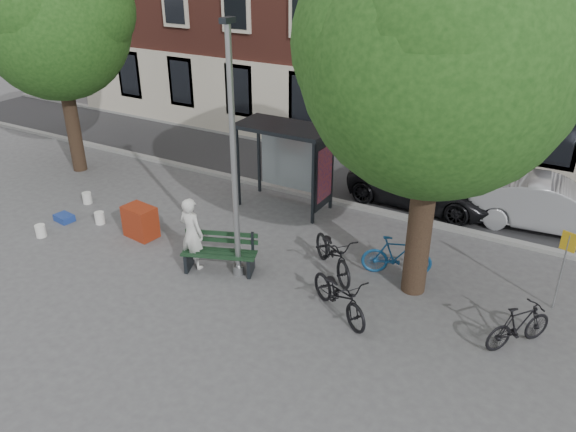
{
  "coord_description": "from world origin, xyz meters",
  "views": [
    {
      "loc": [
        7.01,
        -9.75,
        7.53
      ],
      "look_at": [
        0.85,
        0.99,
        1.4
      ],
      "focal_mm": 35.0,
      "sensor_mm": 36.0,
      "label": 1
    }
  ],
  "objects_px": {
    "bus_shelter": "(298,149)",
    "red_stand": "(140,222)",
    "bike_a": "(333,253)",
    "lamppost": "(234,170)",
    "painter": "(192,233)",
    "bike_d": "(519,326)",
    "bench": "(220,254)",
    "notice_sign": "(566,254)",
    "car_dark": "(425,185)",
    "bike_b": "(397,256)",
    "car_silver": "(550,205)",
    "bike_c": "(339,294)"
  },
  "relations": [
    {
      "from": "bike_a",
      "to": "bike_b",
      "type": "xyz_separation_m",
      "value": [
        1.39,
        0.72,
        -0.05
      ]
    },
    {
      "from": "car_dark",
      "to": "bike_d",
      "type": "bearing_deg",
      "value": -144.75
    },
    {
      "from": "bike_c",
      "to": "notice_sign",
      "type": "height_order",
      "value": "notice_sign"
    },
    {
      "from": "bench",
      "to": "car_silver",
      "type": "relative_size",
      "value": 0.43
    },
    {
      "from": "bike_a",
      "to": "bike_b",
      "type": "height_order",
      "value": "bike_a"
    },
    {
      "from": "lamppost",
      "to": "bike_d",
      "type": "distance_m",
      "value": 6.92
    },
    {
      "from": "lamppost",
      "to": "bike_c",
      "type": "height_order",
      "value": "lamppost"
    },
    {
      "from": "bench",
      "to": "notice_sign",
      "type": "distance_m",
      "value": 7.96
    },
    {
      "from": "red_stand",
      "to": "notice_sign",
      "type": "xyz_separation_m",
      "value": [
        10.5,
        2.06,
        0.95
      ]
    },
    {
      "from": "notice_sign",
      "to": "red_stand",
      "type": "bearing_deg",
      "value": -149.45
    },
    {
      "from": "notice_sign",
      "to": "car_silver",
      "type": "bearing_deg",
      "value": 119.19
    },
    {
      "from": "bench",
      "to": "car_dark",
      "type": "xyz_separation_m",
      "value": [
        3.22,
        6.39,
        0.21
      ]
    },
    {
      "from": "bus_shelter",
      "to": "car_dark",
      "type": "distance_m",
      "value": 4.19
    },
    {
      "from": "car_silver",
      "to": "notice_sign",
      "type": "distance_m",
      "value": 4.23
    },
    {
      "from": "bike_b",
      "to": "car_silver",
      "type": "distance_m",
      "value": 5.38
    },
    {
      "from": "bike_b",
      "to": "notice_sign",
      "type": "relative_size",
      "value": 0.9
    },
    {
      "from": "car_silver",
      "to": "red_stand",
      "type": "distance_m",
      "value": 11.58
    },
    {
      "from": "bike_d",
      "to": "car_dark",
      "type": "bearing_deg",
      "value": -18.77
    },
    {
      "from": "painter",
      "to": "car_dark",
      "type": "bearing_deg",
      "value": -115.18
    },
    {
      "from": "lamppost",
      "to": "bike_a",
      "type": "distance_m",
      "value": 3.23
    },
    {
      "from": "lamppost",
      "to": "bike_b",
      "type": "distance_m",
      "value": 4.52
    },
    {
      "from": "bus_shelter",
      "to": "red_stand",
      "type": "xyz_separation_m",
      "value": [
        -2.89,
        -3.81,
        -1.47
      ]
    },
    {
      "from": "notice_sign",
      "to": "bike_b",
      "type": "bearing_deg",
      "value": -154.11
    },
    {
      "from": "bus_shelter",
      "to": "notice_sign",
      "type": "relative_size",
      "value": 1.47
    },
    {
      "from": "bus_shelter",
      "to": "red_stand",
      "type": "distance_m",
      "value": 5.0
    },
    {
      "from": "bike_d",
      "to": "red_stand",
      "type": "xyz_separation_m",
      "value": [
        -10.0,
        -0.28,
        -0.04
      ]
    },
    {
      "from": "bike_a",
      "to": "notice_sign",
      "type": "relative_size",
      "value": 1.12
    },
    {
      "from": "bus_shelter",
      "to": "bike_d",
      "type": "relative_size",
      "value": 1.75
    },
    {
      "from": "car_dark",
      "to": "red_stand",
      "type": "height_order",
      "value": "car_dark"
    },
    {
      "from": "bike_c",
      "to": "car_silver",
      "type": "xyz_separation_m",
      "value": [
        3.41,
        6.76,
        0.21
      ]
    },
    {
      "from": "painter",
      "to": "car_silver",
      "type": "height_order",
      "value": "painter"
    },
    {
      "from": "notice_sign",
      "to": "bike_d",
      "type": "bearing_deg",
      "value": -86.23
    },
    {
      "from": "bike_b",
      "to": "car_dark",
      "type": "height_order",
      "value": "car_dark"
    },
    {
      "from": "bike_a",
      "to": "lamppost",
      "type": "bearing_deg",
      "value": 163.85
    },
    {
      "from": "lamppost",
      "to": "bike_a",
      "type": "bearing_deg",
      "value": 31.64
    },
    {
      "from": "bus_shelter",
      "to": "bike_a",
      "type": "xyz_separation_m",
      "value": [
        2.61,
        -2.87,
        -1.35
      ]
    },
    {
      "from": "bench",
      "to": "notice_sign",
      "type": "relative_size",
      "value": 1.01
    },
    {
      "from": "bus_shelter",
      "to": "bike_a",
      "type": "bearing_deg",
      "value": -47.77
    },
    {
      "from": "lamppost",
      "to": "car_dark",
      "type": "relative_size",
      "value": 1.31
    },
    {
      "from": "lamppost",
      "to": "painter",
      "type": "bearing_deg",
      "value": -167.9
    },
    {
      "from": "bike_b",
      "to": "bike_d",
      "type": "relative_size",
      "value": 1.07
    },
    {
      "from": "bike_c",
      "to": "car_dark",
      "type": "distance_m",
      "value": 6.64
    },
    {
      "from": "bike_b",
      "to": "red_stand",
      "type": "distance_m",
      "value": 7.09
    },
    {
      "from": "lamppost",
      "to": "bike_a",
      "type": "relative_size",
      "value": 2.83
    },
    {
      "from": "bus_shelter",
      "to": "painter",
      "type": "height_order",
      "value": "bus_shelter"
    },
    {
      "from": "painter",
      "to": "bike_d",
      "type": "distance_m",
      "value": 7.76
    },
    {
      "from": "bus_shelter",
      "to": "car_silver",
      "type": "distance_m",
      "value": 7.39
    },
    {
      "from": "bike_c",
      "to": "car_dark",
      "type": "relative_size",
      "value": 0.43
    },
    {
      "from": "bike_a",
      "to": "notice_sign",
      "type": "height_order",
      "value": "notice_sign"
    },
    {
      "from": "red_stand",
      "to": "lamppost",
      "type": "bearing_deg",
      "value": -4.83
    }
  ]
}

